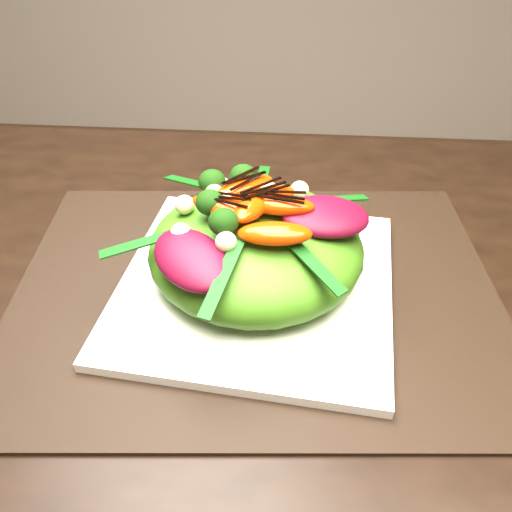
# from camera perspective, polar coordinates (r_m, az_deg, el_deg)

# --- Properties ---
(placemat) EXTENTS (0.50, 0.40, 0.00)m
(placemat) POSITION_cam_1_polar(r_m,az_deg,el_deg) (0.54, 0.00, -3.52)
(placemat) COLOR black
(placemat) RESTS_ON dining_table
(plate_base) EXTENTS (0.29, 0.29, 0.01)m
(plate_base) POSITION_cam_1_polar(r_m,az_deg,el_deg) (0.54, 0.00, -2.97)
(plate_base) COLOR white
(plate_base) RESTS_ON placemat
(salad_bowl) EXTENTS (0.22, 0.22, 0.02)m
(salad_bowl) POSITION_cam_1_polar(r_m,az_deg,el_deg) (0.53, 0.00, -1.93)
(salad_bowl) COLOR white
(salad_bowl) RESTS_ON plate_base
(lettuce_mound) EXTENTS (0.24, 0.24, 0.07)m
(lettuce_mound) POSITION_cam_1_polar(r_m,az_deg,el_deg) (0.51, 0.00, 0.89)
(lettuce_mound) COLOR #437916
(lettuce_mound) RESTS_ON salad_bowl
(radicchio_leaf) EXTENTS (0.09, 0.07, 0.02)m
(radicchio_leaf) POSITION_cam_1_polar(r_m,az_deg,el_deg) (0.49, 7.32, 4.16)
(radicchio_leaf) COLOR #4A0819
(radicchio_leaf) RESTS_ON lettuce_mound
(orange_segment) EXTENTS (0.07, 0.04, 0.02)m
(orange_segment) POSITION_cam_1_polar(r_m,az_deg,el_deg) (0.49, -1.17, 5.78)
(orange_segment) COLOR red
(orange_segment) RESTS_ON lettuce_mound
(broccoli_floret) EXTENTS (0.04, 0.04, 0.04)m
(broccoli_floret) POSITION_cam_1_polar(r_m,az_deg,el_deg) (0.52, -5.68, 7.88)
(broccoli_floret) COLOR black
(broccoli_floret) RESTS_ON lettuce_mound
(macadamia_nut) EXTENTS (0.02, 0.02, 0.02)m
(macadamia_nut) POSITION_cam_1_polar(r_m,az_deg,el_deg) (0.45, 2.26, 1.54)
(macadamia_nut) COLOR #C6AE8B
(macadamia_nut) RESTS_ON lettuce_mound
(balsamic_drizzle) EXTENTS (0.05, 0.02, 0.00)m
(balsamic_drizzle) POSITION_cam_1_polar(r_m,az_deg,el_deg) (0.49, -1.18, 6.68)
(balsamic_drizzle) COLOR black
(balsamic_drizzle) RESTS_ON orange_segment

